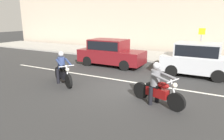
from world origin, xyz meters
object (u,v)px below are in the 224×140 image
object	(u,v)px
motorcycle_with_rider_gray	(157,88)
parked_sedan_maroon	(110,52)
motorcycle_with_rider_denim_blue	(63,71)
street_sign_post	(201,40)
parked_hatchback_silver	(197,59)

from	to	relation	value
motorcycle_with_rider_gray	parked_sedan_maroon	world-z (taller)	parked_sedan_maroon
motorcycle_with_rider_gray	parked_sedan_maroon	distance (m)	6.58
motorcycle_with_rider_gray	motorcycle_with_rider_denim_blue	xyz separation A→B (m)	(-4.68, 0.29, -0.00)
motorcycle_with_rider_gray	street_sign_post	world-z (taller)	street_sign_post
motorcycle_with_rider_denim_blue	parked_hatchback_silver	size ratio (longest dim) A/B	0.55
motorcycle_with_rider_gray	motorcycle_with_rider_denim_blue	distance (m)	4.69
motorcycle_with_rider_gray	parked_hatchback_silver	bearing A→B (deg)	81.10
motorcycle_with_rider_gray	street_sign_post	distance (m)	9.01
parked_sedan_maroon	motorcycle_with_rider_denim_blue	bearing A→B (deg)	-91.77
motorcycle_with_rider_gray	parked_hatchback_silver	world-z (taller)	parked_hatchback_silver
motorcycle_with_rider_denim_blue	parked_sedan_maroon	size ratio (longest dim) A/B	0.46
motorcycle_with_rider_denim_blue	street_sign_post	xyz separation A→B (m)	(5.17, 8.67, 0.89)
street_sign_post	motorcycle_with_rider_denim_blue	bearing A→B (deg)	-120.79
motorcycle_with_rider_denim_blue	parked_sedan_maroon	xyz separation A→B (m)	(0.14, 4.46, 0.24)
motorcycle_with_rider_denim_blue	parked_sedan_maroon	distance (m)	4.47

